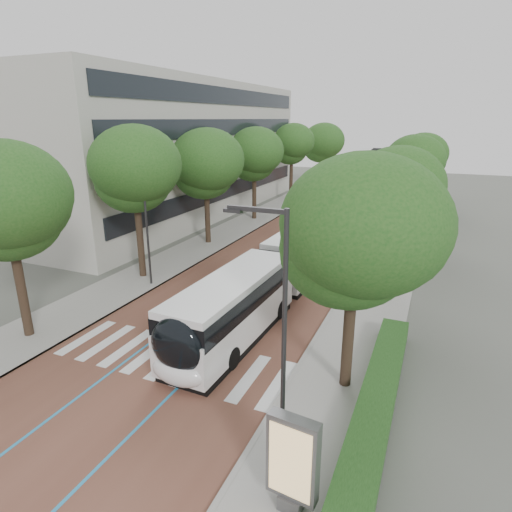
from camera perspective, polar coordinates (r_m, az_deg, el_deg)
The scene contains 21 objects.
ground at distance 19.43m, azimuth -13.21°, elevation -14.51°, with size 160.00×160.00×0.00m, color #51544C.
road at distance 54.91m, azimuth 12.10°, elevation 6.71°, with size 11.00×140.00×0.02m, color brown.
sidewalk_left at distance 56.77m, azimuth 4.62°, elevation 7.46°, with size 4.00×140.00×0.12m, color #999791.
sidewalk_right at distance 54.01m, azimuth 19.95°, elevation 5.91°, with size 4.00×140.00×0.12m, color #999791.
kerb_left at distance 56.21m, azimuth 6.47°, elevation 7.30°, with size 0.20×140.00×0.14m, color gray.
kerb_right at distance 54.13m, azimuth 17.94°, elevation 6.14°, with size 0.20×140.00×0.14m, color gray.
zebra_crossing at distance 20.00m, azimuth -11.02°, elevation -13.26°, with size 10.55×3.60×0.01m.
lane_line_left at distance 55.22m, azimuth 10.47°, elevation 6.89°, with size 0.12×126.00×0.01m, color #2583B9.
lane_line_right at distance 54.63m, azimuth 13.76°, elevation 6.56°, with size 0.12×126.00×0.01m, color #2583B9.
office_building at distance 50.70m, azimuth -13.13°, elevation 13.73°, with size 18.11×40.00×14.00m.
hedge at distance 16.25m, azimuth 15.42°, elevation -19.68°, with size 1.20×14.00×0.80m, color #183E15.
streetlight_near at distance 11.91m, azimuth 2.97°, elevation -9.31°, with size 1.82×0.20×8.00m.
streetlight_far at distance 35.57m, azimuth 17.25°, elevation 8.28°, with size 1.82×0.20×8.00m.
lamp_post_left at distance 27.27m, azimuth -14.40°, elevation 4.30°, with size 0.14×0.14×8.00m, color #2C2D2F.
trees_left at distance 43.32m, azimuth -1.10°, elevation 12.98°, with size 6.44×61.05×9.38m.
trees_right at distance 34.96m, azimuth 19.13°, elevation 9.78°, with size 5.96×47.90×8.66m.
lead_bus at distance 23.68m, azimuth 1.31°, elevation -3.51°, with size 3.15×18.47×3.20m.
bus_queued_0 at distance 37.90m, azimuth 10.27°, elevation 4.41°, with size 3.31×12.53×3.20m.
bus_queued_1 at distance 51.21m, azimuth 13.62°, elevation 7.66°, with size 2.58×12.40×3.20m.
bus_queued_2 at distance 63.56m, azimuth 15.83°, elevation 9.39°, with size 2.83×12.46×3.20m.
ad_panel at distance 12.49m, azimuth 4.91°, elevation -25.75°, with size 1.44×0.61×2.92m.
Camera 1 is at (10.22, -12.97, 10.25)m, focal length 30.00 mm.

